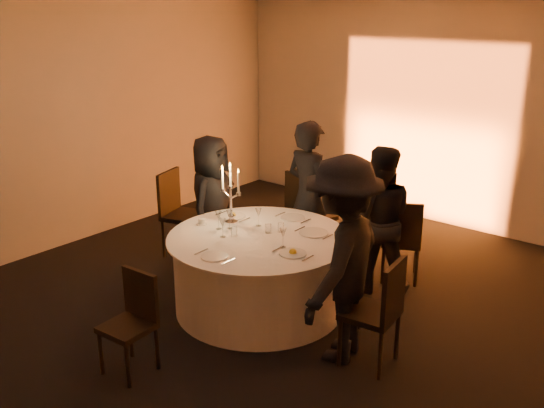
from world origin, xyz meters
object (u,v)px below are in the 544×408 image
Objects in this scene: guest_back_right at (378,220)px; chair_back_right at (401,236)px; chair_front at (133,317)px; guest_right at (342,260)px; chair_left at (178,208)px; guest_left at (211,204)px; candelabra at (231,202)px; coffee_cup at (202,222)px; banquet_table at (259,272)px; guest_back_left at (309,197)px; chair_right at (380,307)px; chair_back_left at (306,210)px.

chair_back_right is at bearing -143.30° from guest_back_right.
guest_right is at bearing 42.07° from chair_front.
chair_left is at bearing -5.39° from chair_back_right.
candelabra is (0.57, -0.29, 0.21)m from guest_left.
chair_back_right is at bearing 46.40° from coffee_cup.
chair_left is at bearing 165.15° from banquet_table.
guest_back_left is at bearing -28.51° from guest_back_right.
guest_right reaches higher than chair_left.
banquet_table is at bearing 10.31° from coffee_cup.
guest_left is at bearing -8.34° from guest_back_right.
guest_left is at bearing 2.36° from chair_back_right.
candelabra is (-0.46, 0.10, 0.61)m from banquet_table.
guest_back_left is (1.48, 0.63, 0.28)m from chair_left.
candelabra reaches higher than chair_right.
chair_back_left is 0.67× the size of guest_left.
chair_left is 1.58× the size of candelabra.
chair_left is at bearing 124.99° from chair_front.
chair_front is 1.32× the size of candelabra.
guest_back_right reaches higher than chair_left.
chair_right reaches higher than chair_back_right.
coffee_cup is (-1.77, 0.09, -0.10)m from guest_right.
banquet_table is 1.36m from guest_back_right.
guest_back_right is (1.07, -0.20, 0.19)m from chair_back_left.
guest_back_left is (-0.18, 1.07, 0.48)m from banquet_table.
guest_left is at bearing 70.15° from chair_back_left.
candelabra reaches higher than chair_back_left.
guest_right is at bearing -119.78° from chair_left.
chair_left is 1.64m from guest_back_left.
guest_left is (0.63, -0.06, 0.20)m from chair_left.
chair_left is at bearing 32.46° from guest_back_left.
guest_left is 0.90× the size of guest_back_left.
chair_back_left is 0.59× the size of guest_right.
chair_front is (0.28, -2.78, -0.12)m from chair_back_left.
guest_back_right reaches higher than chair_front.
chair_back_left is (-0.39, 1.31, 0.21)m from banquet_table.
chair_right reaches higher than banquet_table.
coffee_cup is (0.99, -0.56, 0.22)m from chair_left.
banquet_table is 1.65m from chair_back_right.
chair_front is at bearing 110.56° from chair_back_left.
candelabra is at bearing 167.80° from banquet_table.
chair_back_left is 1.14m from guest_left.
coffee_cup is (0.36, -0.51, 0.02)m from guest_left.
candelabra is (-1.14, -1.01, 0.21)m from guest_back_right.
coffee_cup is (-1.35, -1.23, 0.01)m from guest_back_right.
guest_right is (1.27, -1.28, 0.03)m from guest_back_left.
banquet_table is 1.19m from guest_back_left.
guest_right reaches higher than chair_back_right.
guest_back_right is (0.79, 2.58, 0.31)m from chair_front.
chair_back_right is 1.71m from guest_right.
chair_front is at bearing 41.58° from guest_back_right.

